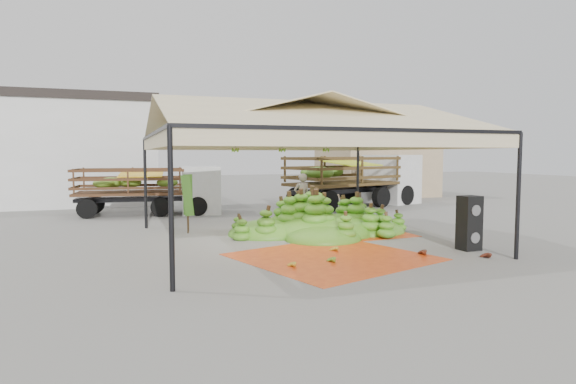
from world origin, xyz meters
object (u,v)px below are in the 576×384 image
object	(u,v)px
vendor	(302,197)
truck_left	(155,185)
banana_heap	(322,214)
speaker_stack	(469,223)
truck_right	(360,175)

from	to	relation	value
vendor	truck_left	distance (m)	6.36
banana_heap	speaker_stack	distance (m)	4.50
banana_heap	vendor	distance (m)	3.05
vendor	banana_heap	bearing A→B (deg)	75.54
truck_right	truck_left	bearing A→B (deg)	161.42
speaker_stack	vendor	bearing A→B (deg)	105.10
banana_heap	vendor	size ratio (longest dim) A/B	3.29
vendor	truck_right	size ratio (longest dim) A/B	0.23
speaker_stack	vendor	world-z (taller)	vendor
speaker_stack	truck_left	distance (m)	12.74
banana_heap	truck_left	bearing A→B (deg)	123.73
truck_right	vendor	bearing A→B (deg)	-158.37
banana_heap	speaker_stack	world-z (taller)	speaker_stack
banana_heap	vendor	bearing A→B (deg)	80.78
banana_heap	truck_right	size ratio (longest dim) A/B	0.77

